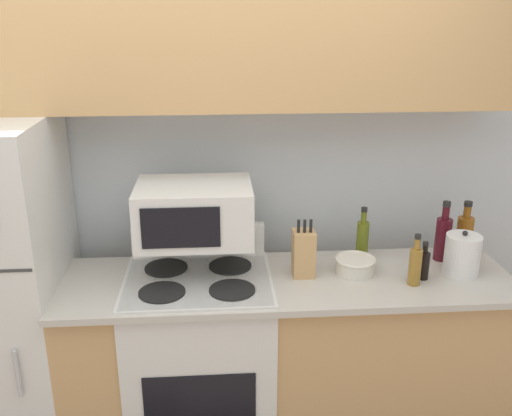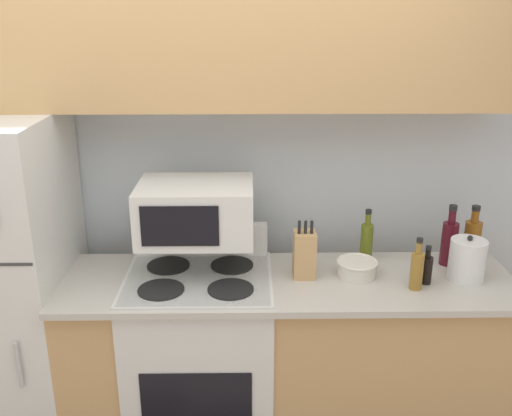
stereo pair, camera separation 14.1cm
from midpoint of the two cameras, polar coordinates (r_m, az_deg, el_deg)
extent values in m
cube|color=silver|center=(2.94, -2.55, 3.26)|extent=(8.00, 0.05, 2.55)
cube|color=tan|center=(2.89, 4.53, -15.42)|extent=(2.07, 0.56, 0.89)
cube|color=#BCB7AD|center=(2.64, 4.83, -7.44)|extent=(2.07, 0.60, 0.03)
cylinder|color=#B7B7BC|center=(2.67, -21.22, -14.47)|extent=(0.02, 0.02, 0.22)
cube|color=tan|center=(2.64, -2.90, 17.07)|extent=(2.76, 0.32, 0.67)
cube|color=silver|center=(2.86, -4.03, -15.34)|extent=(0.67, 0.56, 0.93)
cube|color=black|center=(2.64, -4.36, -19.16)|extent=(0.48, 0.01, 0.33)
cube|color=#2D2D2D|center=(2.63, -4.26, -7.09)|extent=(0.65, 0.54, 0.01)
cube|color=silver|center=(2.83, -4.01, -3.14)|extent=(0.65, 0.06, 0.16)
cylinder|color=black|center=(2.53, -7.89, -8.10)|extent=(0.20, 0.20, 0.01)
cylinder|color=black|center=(2.51, -0.94, -8.13)|extent=(0.20, 0.20, 0.01)
cylinder|color=black|center=(2.75, -7.30, -5.74)|extent=(0.20, 0.20, 0.01)
cylinder|color=black|center=(2.73, -0.93, -5.74)|extent=(0.20, 0.20, 0.01)
cube|color=silver|center=(2.59, -4.49, -0.30)|extent=(0.52, 0.38, 0.26)
cube|color=black|center=(2.41, -5.99, -1.85)|extent=(0.33, 0.01, 0.18)
cube|color=tan|center=(2.62, 6.40, -4.67)|extent=(0.10, 0.10, 0.22)
cylinder|color=black|center=(2.56, 5.92, -1.94)|extent=(0.01, 0.01, 0.06)
cylinder|color=black|center=(2.56, 6.55, -1.94)|extent=(0.01, 0.01, 0.06)
cylinder|color=black|center=(2.57, 7.17, -1.93)|extent=(0.01, 0.01, 0.06)
cylinder|color=silver|center=(2.70, 11.53, -5.99)|extent=(0.18, 0.18, 0.07)
torus|color=silver|center=(2.68, 11.58, -5.30)|extent=(0.19, 0.19, 0.01)
cylinder|color=#470F19|center=(2.91, 20.06, -3.40)|extent=(0.08, 0.08, 0.21)
cylinder|color=#470F19|center=(2.86, 20.37, -0.84)|extent=(0.03, 0.03, 0.07)
cylinder|color=black|center=(2.85, 20.48, 0.01)|extent=(0.04, 0.04, 0.02)
cylinder|color=#5B6619|center=(2.85, 12.39, -3.38)|extent=(0.06, 0.06, 0.18)
cylinder|color=#5B6619|center=(2.81, 12.56, -1.13)|extent=(0.03, 0.03, 0.06)
cylinder|color=black|center=(2.79, 12.62, -0.38)|extent=(0.03, 0.03, 0.02)
cylinder|color=olive|center=(2.62, 17.27, -6.08)|extent=(0.06, 0.06, 0.17)
cylinder|color=olive|center=(2.58, 17.51, -3.86)|extent=(0.03, 0.03, 0.05)
cylinder|color=black|center=(2.56, 17.59, -3.12)|extent=(0.03, 0.03, 0.02)
cylinder|color=brown|center=(3.00, 22.04, -3.10)|extent=(0.08, 0.08, 0.20)
cylinder|color=brown|center=(2.96, 22.36, -0.79)|extent=(0.04, 0.04, 0.06)
cylinder|color=black|center=(2.94, 22.46, -0.02)|extent=(0.04, 0.04, 0.02)
cylinder|color=black|center=(2.70, 18.11, -5.94)|extent=(0.05, 0.05, 0.13)
cylinder|color=black|center=(2.66, 18.30, -4.33)|extent=(0.02, 0.02, 0.04)
cylinder|color=black|center=(2.65, 18.36, -3.79)|extent=(0.03, 0.03, 0.01)
cylinder|color=white|center=(2.78, 21.74, -4.87)|extent=(0.16, 0.16, 0.19)
sphere|color=black|center=(2.74, 22.02, -2.81)|extent=(0.02, 0.02, 0.02)
camera|label=1|loc=(0.07, -88.37, 0.57)|focal=40.00mm
camera|label=2|loc=(0.07, 91.63, -0.57)|focal=40.00mm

